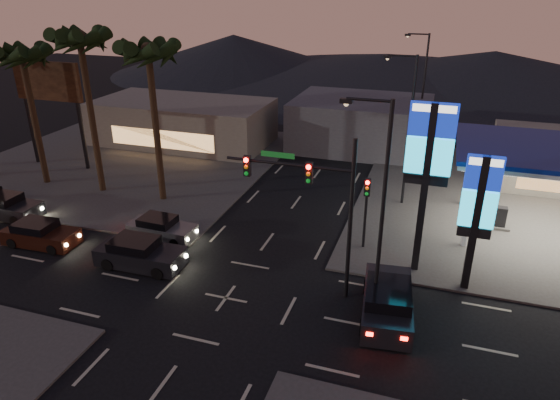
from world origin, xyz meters
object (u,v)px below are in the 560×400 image
(car_lane_a_front, at_px, (140,254))
(car_lane_b_front, at_px, (161,229))
(pylon_sign_short, at_px, (479,204))
(car_lane_b_mid, at_px, (6,207))
(pylon_sign_tall, at_px, (429,156))
(car_lane_a_mid, at_px, (40,234))
(traffic_signal_mast, at_px, (314,194))
(suv_station, at_px, (387,302))

(car_lane_a_front, height_order, car_lane_b_front, car_lane_a_front)
(pylon_sign_short, distance_m, car_lane_b_mid, 28.56)
(pylon_sign_tall, height_order, car_lane_a_front, pylon_sign_tall)
(car_lane_b_mid, bearing_deg, car_lane_a_mid, -25.75)
(car_lane_a_front, relative_size, car_lane_b_front, 1.16)
(pylon_sign_short, relative_size, car_lane_a_front, 1.44)
(car_lane_a_front, xyz_separation_m, car_lane_a_mid, (-6.81, 0.24, -0.06))
(traffic_signal_mast, relative_size, car_lane_b_mid, 1.71)
(traffic_signal_mast, relative_size, suv_station, 1.50)
(suv_station, bearing_deg, car_lane_a_front, 178.52)
(car_lane_b_front, relative_size, car_lane_b_mid, 0.90)
(pylon_sign_short, bearing_deg, pylon_sign_tall, 158.20)
(car_lane_a_front, bearing_deg, car_lane_a_mid, 178.00)
(traffic_signal_mast, bearing_deg, pylon_sign_tall, 36.52)
(pylon_sign_tall, bearing_deg, pylon_sign_short, -21.80)
(car_lane_b_front, xyz_separation_m, car_lane_b_mid, (-11.14, -0.55, 0.08))
(car_lane_b_front, height_order, suv_station, suv_station)
(car_lane_b_mid, xyz_separation_m, suv_station, (24.86, -2.92, 0.10))
(pylon_sign_short, distance_m, traffic_signal_mast, 7.69)
(pylon_sign_short, distance_m, car_lane_a_front, 17.35)
(car_lane_a_front, bearing_deg, traffic_signal_mast, 3.90)
(car_lane_b_front, bearing_deg, pylon_sign_tall, 3.98)
(pylon_sign_tall, height_order, car_lane_b_mid, pylon_sign_tall)
(traffic_signal_mast, xyz_separation_m, car_lane_b_front, (-9.89, 2.49, -4.60))
(car_lane_a_mid, height_order, suv_station, suv_station)
(traffic_signal_mast, distance_m, suv_station, 5.93)
(pylon_sign_tall, relative_size, car_lane_b_front, 2.15)
(pylon_sign_tall, xyz_separation_m, suv_station, (-0.92, -4.49, -5.60))
(traffic_signal_mast, xyz_separation_m, car_lane_b_mid, (-21.04, 1.94, -4.53))
(car_lane_a_mid, xyz_separation_m, car_lane_b_mid, (-4.86, 2.34, 0.03))
(traffic_signal_mast, height_order, car_lane_b_mid, traffic_signal_mast)
(car_lane_b_mid, relative_size, suv_station, 0.87)
(pylon_sign_tall, bearing_deg, car_lane_a_mid, -169.41)
(suv_station, bearing_deg, car_lane_b_mid, 173.29)
(car_lane_a_front, distance_m, car_lane_a_mid, 6.82)
(pylon_sign_short, xyz_separation_m, traffic_signal_mast, (-7.24, -2.51, 0.57))
(traffic_signal_mast, distance_m, car_lane_a_mid, 16.81)
(pylon_sign_short, bearing_deg, car_lane_b_mid, -178.85)
(car_lane_b_front, bearing_deg, traffic_signal_mast, -14.16)
(pylon_sign_short, xyz_separation_m, car_lane_b_mid, (-28.28, -0.57, -3.96))
(car_lane_a_front, relative_size, car_lane_a_mid, 1.09)
(pylon_sign_tall, distance_m, car_lane_a_mid, 22.04)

